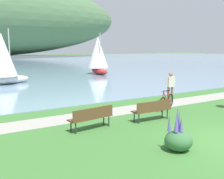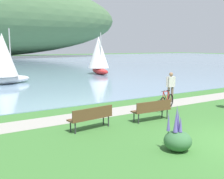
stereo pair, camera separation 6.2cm
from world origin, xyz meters
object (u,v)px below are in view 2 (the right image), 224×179
Objects in this scene: park_bench_further_along at (152,109)px; sailboat_toward_hillside at (3,58)px; park_bench_near_camera at (91,116)px; sailboat_mid_bay at (99,55)px; bicycle_leaning_near_bench at (167,102)px; person_at_shoreline at (171,85)px.

park_bench_further_along is 15.54m from sailboat_toward_hillside.
park_bench_near_camera is 0.40× the size of sailboat_toward_hillside.
park_bench_near_camera is 2.80m from park_bench_further_along.
park_bench_further_along is at bearing -112.95° from sailboat_mid_bay.
sailboat_mid_bay is (5.83, 17.30, 1.81)m from bicycle_leaning_near_bench.
park_bench_further_along is (2.79, -0.27, 0.00)m from park_bench_near_camera.
sailboat_toward_hillside reaches higher than person_at_shoreline.
sailboat_mid_bay reaches higher than park_bench_further_along.
park_bench_near_camera is at bearing -160.41° from person_at_shoreline.
sailboat_mid_bay is (7.87, 18.59, 1.69)m from park_bench_further_along.
sailboat_toward_hillside is (-10.90, -3.44, -0.01)m from sailboat_mid_bay.
sailboat_toward_hillside is (-0.24, 14.88, 1.68)m from park_bench_near_camera.
person_at_shoreline reaches higher than bicycle_leaning_near_bench.
park_bench_further_along is at bearing -78.70° from sailboat_toward_hillside.
sailboat_mid_bay is (4.41, 16.09, 1.23)m from person_at_shoreline.
park_bench_near_camera is 1.01× the size of park_bench_further_along.
bicycle_leaning_near_bench is (2.04, 1.29, -0.12)m from park_bench_further_along.
park_bench_near_camera and park_bench_further_along have the same top height.
sailboat_mid_bay is at bearing 71.37° from bicycle_leaning_near_bench.
sailboat_mid_bay is at bearing 67.05° from park_bench_further_along.
person_at_shoreline is at bearing 40.31° from bicycle_leaning_near_bench.
park_bench_near_camera is 14.97m from sailboat_toward_hillside.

